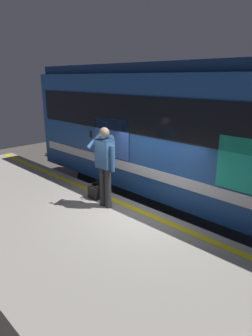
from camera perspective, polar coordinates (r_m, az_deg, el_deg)
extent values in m
plane|color=#4C4742|center=(7.26, 3.45, -14.26)|extent=(23.72, 23.72, 0.00)
cube|color=#9E998E|center=(5.96, -8.82, -16.62)|extent=(13.84, 3.66, 0.97)
cube|color=yellow|center=(6.60, 1.85, -8.00)|extent=(13.56, 0.16, 0.01)
cube|color=slate|center=(8.03, 9.24, -10.49)|extent=(17.99, 0.08, 0.16)
cube|color=slate|center=(9.13, 14.63, -7.32)|extent=(17.99, 0.08, 0.16)
cube|color=#1E478C|center=(7.70, 15.05, 6.36)|extent=(10.53, 2.98, 2.92)
cube|color=navy|center=(7.58, 16.02, 18.18)|extent=(10.32, 2.75, 0.24)
cube|color=black|center=(6.37, 8.38, 9.28)|extent=(10.01, 0.03, 0.90)
cube|color=silver|center=(6.68, 7.89, -1.97)|extent=(10.01, 0.03, 0.24)
cube|color=#19A58C|center=(5.62, 23.18, 0.11)|extent=(1.30, 0.02, 1.00)
cube|color=#3359B2|center=(7.71, -2.87, 5.84)|extent=(1.30, 0.02, 1.00)
cylinder|color=black|center=(9.54, -7.67, -2.57)|extent=(0.84, 0.12, 0.84)
cylinder|color=black|center=(11.06, 2.19, 0.36)|extent=(0.84, 0.12, 0.84)
cylinder|color=#262628|center=(6.53, -3.50, -3.95)|extent=(0.14, 0.14, 0.92)
cylinder|color=#262628|center=(6.66, -4.53, -3.55)|extent=(0.14, 0.14, 0.92)
cube|color=#2D517F|center=(6.36, -4.16, 2.77)|extent=(0.40, 0.24, 0.63)
sphere|color=#2D517F|center=(6.40, -3.13, 5.58)|extent=(0.20, 0.20, 0.20)
sphere|color=beige|center=(6.26, -4.25, 6.89)|extent=(0.22, 0.22, 0.22)
cylinder|color=#2D517F|center=(6.19, -2.64, 1.81)|extent=(0.09, 0.09, 0.56)
cylinder|color=#2D517F|center=(6.42, -6.10, 5.28)|extent=(0.09, 0.42, 0.33)
cube|color=black|center=(6.33, -6.85, 6.56)|extent=(0.07, 0.02, 0.15)
cube|color=black|center=(7.16, -6.13, -4.81)|extent=(0.31, 0.18, 0.28)
torus|color=black|center=(7.09, -6.18, -3.30)|extent=(0.28, 0.28, 0.02)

